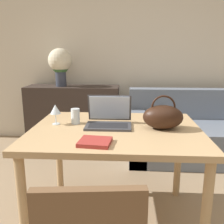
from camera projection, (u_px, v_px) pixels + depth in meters
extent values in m
cube|color=beige|center=(133.00, 49.00, 3.58)|extent=(10.00, 0.06, 2.70)
cube|color=tan|center=(116.00, 131.00, 1.80)|extent=(1.22, 0.94, 0.04)
cylinder|color=tan|center=(23.00, 209.00, 1.53)|extent=(0.06, 0.06, 0.73)
cylinder|color=tan|center=(206.00, 216.00, 1.46)|extent=(0.06, 0.06, 0.73)
cylinder|color=tan|center=(59.00, 155.00, 2.32)|extent=(0.06, 0.06, 0.73)
cylinder|color=tan|center=(178.00, 158.00, 2.26)|extent=(0.06, 0.06, 0.73)
cube|color=slate|center=(195.00, 141.00, 3.15)|extent=(1.66, 0.90, 0.42)
cube|color=slate|center=(190.00, 103.00, 3.40)|extent=(1.66, 0.20, 0.40)
cube|color=slate|center=(137.00, 134.00, 3.18)|extent=(0.20, 0.90, 0.56)
cube|color=#332823|center=(73.00, 116.00, 3.55)|extent=(1.29, 0.40, 0.84)
cube|color=#38383D|center=(108.00, 126.00, 1.82)|extent=(0.33, 0.21, 0.02)
cube|color=black|center=(108.00, 125.00, 1.81)|extent=(0.28, 0.14, 0.00)
cube|color=#38383D|center=(110.00, 108.00, 1.93)|extent=(0.33, 0.05, 0.20)
cube|color=silver|center=(110.00, 108.00, 1.92)|extent=(0.31, 0.05, 0.18)
cylinder|color=silver|center=(75.00, 116.00, 1.90)|extent=(0.07, 0.07, 0.12)
cylinder|color=silver|center=(56.00, 124.00, 1.90)|extent=(0.06, 0.06, 0.01)
cylinder|color=silver|center=(56.00, 119.00, 1.89)|extent=(0.01, 0.01, 0.08)
cone|color=silver|center=(55.00, 109.00, 1.87)|extent=(0.08, 0.08, 0.07)
ellipsoid|color=black|center=(163.00, 117.00, 1.77)|extent=(0.28, 0.19, 0.17)
torus|color=black|center=(163.00, 107.00, 1.75)|extent=(0.17, 0.01, 0.17)
cylinder|color=#333847|center=(61.00, 78.00, 3.43)|extent=(0.15, 0.15, 0.23)
sphere|color=#3D6B38|center=(60.00, 65.00, 3.39)|extent=(0.24, 0.24, 0.24)
sphere|color=beige|center=(60.00, 60.00, 3.37)|extent=(0.32, 0.32, 0.32)
cube|color=maroon|center=(95.00, 142.00, 1.49)|extent=(0.20, 0.19, 0.02)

